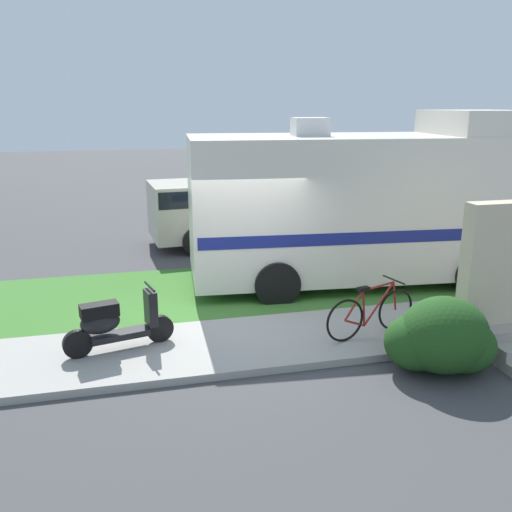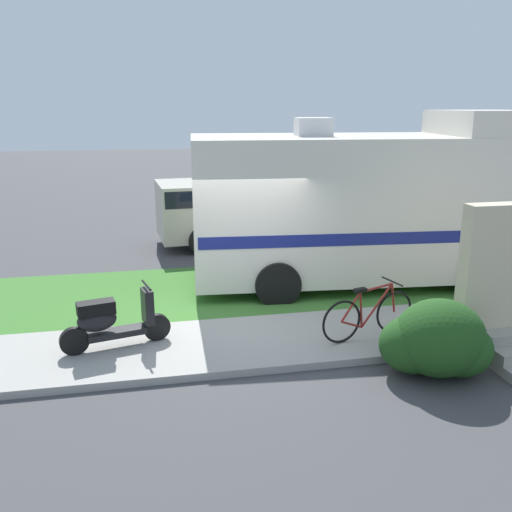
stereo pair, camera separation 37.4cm
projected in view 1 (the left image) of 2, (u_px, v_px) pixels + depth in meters
ground_plane at (246, 319)px, 10.07m from camera, size 80.00×80.00×0.00m
sidewalk at (262, 342)px, 8.93m from camera, size 24.00×2.00×0.12m
grass_strip at (230, 291)px, 11.46m from camera, size 24.00×3.40×0.08m
motorhome_rv at (361, 204)px, 11.67m from camera, size 7.23×3.08×3.69m
scooter at (115, 323)px, 8.39m from camera, size 1.69×0.65×0.97m
bicycle at (371, 313)px, 8.95m from camera, size 1.72×0.59×0.91m
pickup_truck_near at (224, 211)px, 15.17m from camera, size 5.39×2.38×1.77m
bush_by_porch at (441, 339)px, 7.93m from camera, size 1.58×1.19×1.12m
bottle_green at (433, 307)px, 10.02m from camera, size 0.07×0.07×0.25m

